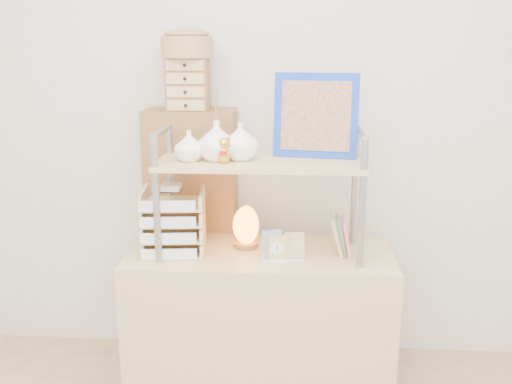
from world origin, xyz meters
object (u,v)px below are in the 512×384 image
(desk, at_px, (260,327))
(cabinet, at_px, (194,239))
(letter_tray, at_px, (173,225))
(salt_lamp, at_px, (246,226))

(desk, xyz_separation_m, cabinet, (-0.37, 0.37, 0.30))
(letter_tray, relative_size, salt_lamp, 1.61)
(letter_tray, bearing_deg, desk, 4.21)
(desk, relative_size, salt_lamp, 6.04)
(desk, distance_m, cabinet, 0.60)
(cabinet, xyz_separation_m, salt_lamp, (0.30, -0.31, 0.18))
(cabinet, relative_size, letter_tray, 4.21)
(salt_lamp, bearing_deg, cabinet, 134.25)
(salt_lamp, bearing_deg, desk, -41.17)
(letter_tray, bearing_deg, cabinet, 87.33)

